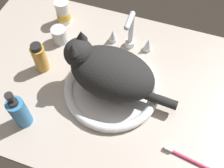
# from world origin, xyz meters

# --- Properties ---
(countertop) EXTENTS (1.16, 0.74, 0.03)m
(countertop) POSITION_xyz_m (0.00, 0.00, 0.01)
(countertop) COLOR #ADA399
(countertop) RESTS_ON ground
(sink_basin) EXTENTS (0.35, 0.35, 0.03)m
(sink_basin) POSITION_xyz_m (0.03, -0.02, 0.04)
(sink_basin) COLOR white
(sink_basin) RESTS_ON countertop
(faucet) EXTENTS (0.18, 0.10, 0.18)m
(faucet) POSITION_xyz_m (0.03, 0.20, 0.10)
(faucet) COLOR silver
(faucet) RESTS_ON countertop
(cat) EXTENTS (0.41, 0.21, 0.20)m
(cat) POSITION_xyz_m (0.01, -0.02, 0.14)
(cat) COLOR black
(cat) RESTS_ON sink_basin
(amber_bottle) EXTENTS (0.05, 0.05, 0.13)m
(amber_bottle) POSITION_xyz_m (-0.25, -0.01, 0.09)
(amber_bottle) COLOR gold
(amber_bottle) RESTS_ON countertop
(metal_jar) EXTENTS (0.06, 0.06, 0.07)m
(metal_jar) POSITION_xyz_m (-0.25, 0.13, 0.06)
(metal_jar) COLOR #B2B5BA
(metal_jar) RESTS_ON countertop
(soap_pump_bottle) EXTENTS (0.06, 0.06, 0.18)m
(soap_pump_bottle) POSITION_xyz_m (-0.21, -0.24, 0.10)
(soap_pump_bottle) COLOR teal
(soap_pump_bottle) RESTS_ON countertop
(pill_bottle) EXTENTS (0.06, 0.06, 0.11)m
(pill_bottle) POSITION_xyz_m (-0.28, 0.24, 0.08)
(pill_bottle) COLOR white
(pill_bottle) RESTS_ON countertop
(toothbrush) EXTENTS (0.16, 0.04, 0.02)m
(toothbrush) POSITION_xyz_m (0.34, -0.19, 0.04)
(toothbrush) COLOR #D83359
(toothbrush) RESTS_ON countertop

